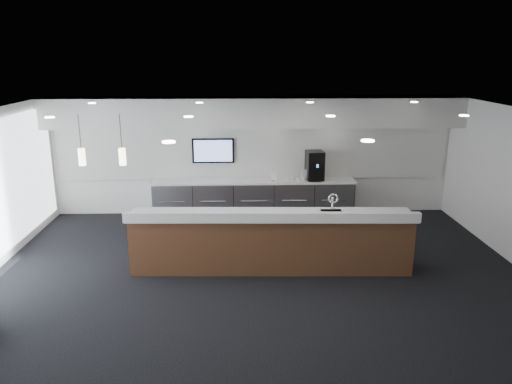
{
  "coord_description": "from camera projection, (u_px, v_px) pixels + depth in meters",
  "views": [
    {
      "loc": [
        -0.37,
        -8.43,
        3.98
      ],
      "look_at": [
        -0.02,
        1.3,
        1.29
      ],
      "focal_mm": 35.0,
      "sensor_mm": 36.0,
      "label": 1
    }
  ],
  "objects": [
    {
      "name": "pendant_left",
      "position": [
        129.0,
        151.0,
        9.28
      ],
      "size": [
        0.12,
        0.12,
        0.3
      ],
      "primitive_type": "cylinder",
      "color": "#FFF3C6",
      "rests_on": "ceiling"
    },
    {
      "name": "soffit_bulkhead",
      "position": [
        253.0,
        112.0,
        11.91
      ],
      "size": [
        10.0,
        0.9,
        0.7
      ],
      "primitive_type": "cube",
      "color": "silver",
      "rests_on": "back_wall"
    },
    {
      "name": "cup_0",
      "position": [
        310.0,
        178.0,
        12.42
      ],
      "size": [
        0.09,
        0.09,
        0.09
      ],
      "primitive_type": "imported",
      "color": "white",
      "rests_on": "back_credenza"
    },
    {
      "name": "back_credenza",
      "position": [
        253.0,
        198.0,
        12.57
      ],
      "size": [
        5.06,
        0.66,
        0.95
      ],
      "color": "#919499",
      "rests_on": "ground"
    },
    {
      "name": "cup_1",
      "position": [
        304.0,
        178.0,
        12.42
      ],
      "size": [
        0.13,
        0.13,
        0.09
      ],
      "primitive_type": "imported",
      "rotation": [
        0.0,
        0.0,
        0.65
      ],
      "color": "white",
      "rests_on": "back_credenza"
    },
    {
      "name": "info_sign_left",
      "position": [
        274.0,
        177.0,
        12.33
      ],
      "size": [
        0.14,
        0.06,
        0.2
      ],
      "primitive_type": "cube",
      "rotation": [
        0.0,
        0.0,
        -0.27
      ],
      "color": "white",
      "rests_on": "back_credenza"
    },
    {
      "name": "cup_4",
      "position": [
        287.0,
        179.0,
        12.4
      ],
      "size": [
        0.13,
        0.13,
        0.09
      ],
      "primitive_type": "imported",
      "rotation": [
        0.0,
        0.0,
        2.58
      ],
      "color": "white",
      "rests_on": "back_credenza"
    },
    {
      "name": "back_wall",
      "position": [
        253.0,
        156.0,
        12.65
      ],
      "size": [
        10.0,
        0.02,
        3.0
      ],
      "primitive_type": "cube",
      "color": "white",
      "rests_on": "ground"
    },
    {
      "name": "pendant_right",
      "position": [
        91.0,
        151.0,
        9.26
      ],
      "size": [
        0.12,
        0.12,
        0.3
      ],
      "primitive_type": "cylinder",
      "color": "#FFF3C6",
      "rests_on": "ceiling"
    },
    {
      "name": "ground",
      "position": [
        260.0,
        278.0,
        9.19
      ],
      "size": [
        10.0,
        10.0,
        0.0
      ],
      "primitive_type": "plane",
      "color": "black",
      "rests_on": "ground"
    },
    {
      "name": "cup_2",
      "position": [
        299.0,
        179.0,
        12.41
      ],
      "size": [
        0.11,
        0.11,
        0.09
      ],
      "primitive_type": "imported",
      "rotation": [
        0.0,
        0.0,
        1.29
      ],
      "color": "white",
      "rests_on": "back_credenza"
    },
    {
      "name": "coffee_machine",
      "position": [
        315.0,
        165.0,
        12.4
      ],
      "size": [
        0.45,
        0.56,
        0.72
      ],
      "rotation": [
        0.0,
        0.0,
        0.09
      ],
      "color": "black",
      "rests_on": "back_credenza"
    },
    {
      "name": "wall_tv",
      "position": [
        213.0,
        151.0,
        12.48
      ],
      "size": [
        1.05,
        0.08,
        0.62
      ],
      "color": "black",
      "rests_on": "back_wall"
    },
    {
      "name": "info_sign_right",
      "position": [
        305.0,
        175.0,
        12.39
      ],
      "size": [
        0.2,
        0.05,
        0.27
      ],
      "primitive_type": "cube",
      "rotation": [
        0.0,
        0.0,
        0.16
      ],
      "color": "white",
      "rests_on": "back_credenza"
    },
    {
      "name": "cup_3",
      "position": [
        293.0,
        179.0,
        12.41
      ],
      "size": [
        0.12,
        0.12,
        0.09
      ],
      "primitive_type": "imported",
      "rotation": [
        0.0,
        0.0,
        1.94
      ],
      "color": "white",
      "rests_on": "back_credenza"
    },
    {
      "name": "service_counter",
      "position": [
        271.0,
        241.0,
        9.44
      ],
      "size": [
        5.34,
        1.07,
        1.49
      ],
      "rotation": [
        0.0,
        0.0,
        -0.04
      ],
      "color": "brown",
      "rests_on": "ground"
    },
    {
      "name": "ceiling_can_lights",
      "position": [
        260.0,
        116.0,
        8.4
      ],
      "size": [
        7.0,
        5.0,
        0.02
      ],
      "primitive_type": null,
      "color": "white",
      "rests_on": "ceiling"
    },
    {
      "name": "ceiling",
      "position": [
        260.0,
        115.0,
        8.39
      ],
      "size": [
        10.0,
        8.0,
        0.02
      ],
      "primitive_type": "cube",
      "color": "black",
      "rests_on": "back_wall"
    },
    {
      "name": "alcove_panel",
      "position": [
        253.0,
        152.0,
        12.59
      ],
      "size": [
        9.8,
        0.06,
        1.4
      ],
      "primitive_type": "cube",
      "color": "silver",
      "rests_on": "back_wall"
    }
  ]
}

